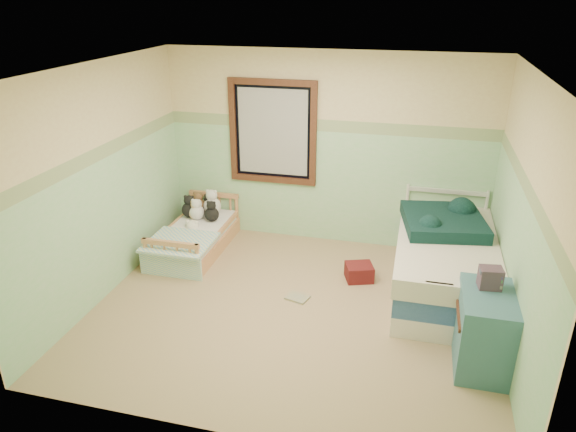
% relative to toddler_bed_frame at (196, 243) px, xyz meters
% --- Properties ---
extents(floor, '(4.20, 3.60, 0.02)m').
position_rel_toddler_bed_frame_xyz_m(floor, '(1.56, -1.05, -0.10)').
color(floor, '#917B54').
rests_on(floor, ground).
extents(ceiling, '(4.20, 3.60, 0.02)m').
position_rel_toddler_bed_frame_xyz_m(ceiling, '(1.56, -1.05, 2.42)').
color(ceiling, silver).
rests_on(ceiling, wall_back).
extents(wall_back, '(4.20, 0.04, 2.50)m').
position_rel_toddler_bed_frame_xyz_m(wall_back, '(1.56, 0.75, 1.16)').
color(wall_back, '#CFB885').
rests_on(wall_back, floor).
extents(wall_front, '(4.20, 0.04, 2.50)m').
position_rel_toddler_bed_frame_xyz_m(wall_front, '(1.56, -2.85, 1.16)').
color(wall_front, '#CFB885').
rests_on(wall_front, floor).
extents(wall_left, '(0.04, 3.60, 2.50)m').
position_rel_toddler_bed_frame_xyz_m(wall_left, '(-0.54, -1.05, 1.16)').
color(wall_left, '#CFB885').
rests_on(wall_left, floor).
extents(wall_right, '(0.04, 3.60, 2.50)m').
position_rel_toddler_bed_frame_xyz_m(wall_right, '(3.66, -1.05, 1.16)').
color(wall_right, '#CFB885').
rests_on(wall_right, floor).
extents(wainscot_mint, '(4.20, 0.01, 1.50)m').
position_rel_toddler_bed_frame_xyz_m(wainscot_mint, '(1.56, 0.74, 0.66)').
color(wainscot_mint, '#86C986').
rests_on(wainscot_mint, floor).
extents(border_strip, '(4.20, 0.01, 0.15)m').
position_rel_toddler_bed_frame_xyz_m(border_strip, '(1.56, 0.74, 1.48)').
color(border_strip, '#4A7549').
rests_on(border_strip, wall_back).
extents(window_frame, '(1.16, 0.06, 1.36)m').
position_rel_toddler_bed_frame_xyz_m(window_frame, '(0.86, 0.71, 1.36)').
color(window_frame, '#33190C').
rests_on(window_frame, wall_back).
extents(window_blinds, '(0.92, 0.01, 1.12)m').
position_rel_toddler_bed_frame_xyz_m(window_blinds, '(0.86, 0.72, 1.36)').
color(window_blinds, beige).
rests_on(window_blinds, window_frame).
extents(toddler_bed_frame, '(0.72, 1.45, 0.19)m').
position_rel_toddler_bed_frame_xyz_m(toddler_bed_frame, '(0.00, 0.00, 0.00)').
color(toddler_bed_frame, '#A96F47').
rests_on(toddler_bed_frame, floor).
extents(toddler_mattress, '(0.66, 1.39, 0.12)m').
position_rel_toddler_bed_frame_xyz_m(toddler_mattress, '(0.00, 0.00, 0.15)').
color(toddler_mattress, white).
rests_on(toddler_mattress, toddler_bed_frame).
extents(patchwork_quilt, '(0.79, 0.72, 0.03)m').
position_rel_toddler_bed_frame_xyz_m(patchwork_quilt, '(0.00, -0.45, 0.23)').
color(patchwork_quilt, '#71B2D7').
rests_on(patchwork_quilt, toddler_mattress).
extents(plush_bed_brown, '(0.20, 0.20, 0.20)m').
position_rel_toddler_bed_frame_xyz_m(plush_bed_brown, '(-0.15, 0.50, 0.32)').
color(plush_bed_brown, brown).
rests_on(plush_bed_brown, toddler_mattress).
extents(plush_bed_white, '(0.24, 0.24, 0.24)m').
position_rel_toddler_bed_frame_xyz_m(plush_bed_white, '(0.05, 0.50, 0.33)').
color(plush_bed_white, white).
rests_on(plush_bed_white, toddler_mattress).
extents(plush_bed_tan, '(0.18, 0.18, 0.18)m').
position_rel_toddler_bed_frame_xyz_m(plush_bed_tan, '(-0.10, 0.28, 0.30)').
color(plush_bed_tan, beige).
rests_on(plush_bed_tan, toddler_mattress).
extents(plush_bed_dark, '(0.19, 0.19, 0.19)m').
position_rel_toddler_bed_frame_xyz_m(plush_bed_dark, '(0.13, 0.28, 0.31)').
color(plush_bed_dark, black).
rests_on(plush_bed_dark, toddler_mattress).
extents(plush_floor_cream, '(0.27, 0.27, 0.27)m').
position_rel_toddler_bed_frame_xyz_m(plush_floor_cream, '(-0.05, 0.04, 0.04)').
color(plush_floor_cream, white).
rests_on(plush_floor_cream, floor).
extents(plush_floor_tan, '(0.22, 0.22, 0.22)m').
position_rel_toddler_bed_frame_xyz_m(plush_floor_tan, '(0.03, -0.49, 0.02)').
color(plush_floor_tan, beige).
rests_on(plush_floor_tan, floor).
extents(twin_bed_frame, '(1.01, 2.03, 0.22)m').
position_rel_toddler_bed_frame_xyz_m(twin_bed_frame, '(3.11, -0.28, 0.02)').
color(twin_bed_frame, white).
rests_on(twin_bed_frame, floor).
extents(twin_boxspring, '(1.01, 2.03, 0.22)m').
position_rel_toddler_bed_frame_xyz_m(twin_boxspring, '(3.11, -0.28, 0.24)').
color(twin_boxspring, '#2C4F88').
rests_on(twin_boxspring, twin_bed_frame).
extents(twin_mattress, '(1.05, 2.07, 0.22)m').
position_rel_toddler_bed_frame_xyz_m(twin_mattress, '(3.11, -0.28, 0.46)').
color(twin_mattress, silver).
rests_on(twin_mattress, twin_boxspring).
extents(teal_blanket, '(1.00, 1.05, 0.14)m').
position_rel_toddler_bed_frame_xyz_m(teal_blanket, '(3.06, 0.02, 0.64)').
color(teal_blanket, black).
rests_on(teal_blanket, twin_mattress).
extents(dresser, '(0.46, 0.73, 0.73)m').
position_rel_toddler_bed_frame_xyz_m(dresser, '(3.42, -1.50, 0.27)').
color(dresser, '#3B6774').
rests_on(dresser, floor).
extents(book_stack, '(0.21, 0.17, 0.19)m').
position_rel_toddler_bed_frame_xyz_m(book_stack, '(3.42, -1.37, 0.73)').
color(book_stack, '#51292D').
rests_on(book_stack, dresser).
extents(red_pillow, '(0.38, 0.35, 0.19)m').
position_rel_toddler_bed_frame_xyz_m(red_pillow, '(2.17, -0.25, 0.00)').
color(red_pillow, maroon).
rests_on(red_pillow, floor).
extents(floor_book, '(0.28, 0.24, 0.02)m').
position_rel_toddler_bed_frame_xyz_m(floor_book, '(1.56, -0.83, -0.08)').
color(floor_book, gold).
rests_on(floor_book, floor).
extents(extra_plush_0, '(0.16, 0.16, 0.16)m').
position_rel_toddler_bed_frame_xyz_m(extra_plush_0, '(-0.10, 0.36, 0.29)').
color(extra_plush_0, white).
rests_on(extra_plush_0, toddler_mattress).
extents(extra_plush_1, '(0.19, 0.19, 0.19)m').
position_rel_toddler_bed_frame_xyz_m(extra_plush_1, '(-0.00, 0.51, 0.31)').
color(extra_plush_1, black).
rests_on(extra_plush_1, toddler_mattress).
extents(extra_plush_2, '(0.21, 0.21, 0.21)m').
position_rel_toddler_bed_frame_xyz_m(extra_plush_2, '(-0.21, 0.33, 0.32)').
color(extra_plush_2, black).
rests_on(extra_plush_2, toddler_mattress).
extents(extra_plush_3, '(0.20, 0.20, 0.20)m').
position_rel_toddler_bed_frame_xyz_m(extra_plush_3, '(-0.08, 0.28, 0.31)').
color(extra_plush_3, white).
rests_on(extra_plush_3, toddler_mattress).
extents(extra_plush_4, '(0.16, 0.16, 0.16)m').
position_rel_toddler_bed_frame_xyz_m(extra_plush_4, '(0.05, 0.50, 0.29)').
color(extra_plush_4, brown).
rests_on(extra_plush_4, toddler_mattress).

